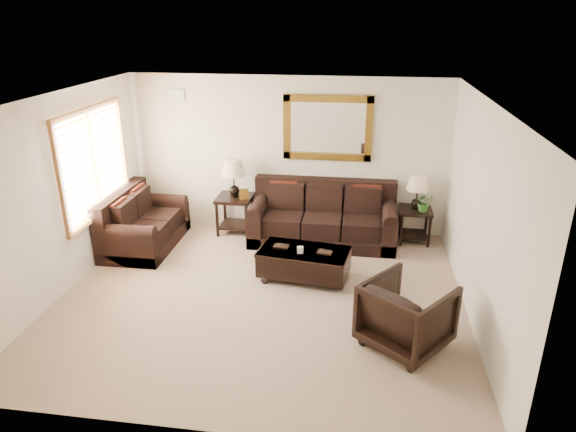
% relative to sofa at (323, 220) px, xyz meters
% --- Properties ---
extents(room, '(5.51, 5.01, 2.71)m').
position_rel_sofa_xyz_m(room, '(-0.69, -2.02, 0.99)').
color(room, gray).
rests_on(room, ground).
extents(window, '(0.07, 1.96, 1.66)m').
position_rel_sofa_xyz_m(window, '(-3.39, -1.12, 1.19)').
color(window, white).
rests_on(window, room).
extents(mirror, '(1.50, 0.06, 1.10)m').
position_rel_sofa_xyz_m(mirror, '(-0.00, 0.45, 1.49)').
color(mirror, '#4B290F').
rests_on(mirror, room).
extents(air_vent, '(0.25, 0.02, 0.18)m').
position_rel_sofa_xyz_m(air_vent, '(-2.59, 0.46, 1.99)').
color(air_vent, '#999999').
rests_on(air_vent, room).
extents(sofa, '(2.44, 1.05, 1.00)m').
position_rel_sofa_xyz_m(sofa, '(0.00, 0.00, 0.00)').
color(sofa, black).
rests_on(sofa, room).
extents(loveseat, '(0.99, 1.67, 0.94)m').
position_rel_sofa_xyz_m(loveseat, '(-2.98, -0.66, -0.02)').
color(loveseat, black).
rests_on(loveseat, room).
extents(end_table_left, '(0.61, 0.61, 1.33)m').
position_rel_sofa_xyz_m(end_table_left, '(-1.57, 0.14, 0.51)').
color(end_table_left, black).
rests_on(end_table_left, room).
extents(end_table_right, '(0.54, 0.54, 1.18)m').
position_rel_sofa_xyz_m(end_table_right, '(1.54, 0.17, 0.41)').
color(end_table_right, black).
rests_on(end_table_right, room).
extents(coffee_table, '(1.39, 0.87, 0.55)m').
position_rel_sofa_xyz_m(coffee_table, '(-0.17, -1.40, -0.09)').
color(coffee_table, black).
rests_on(coffee_table, room).
extents(armchair, '(1.19, 1.18, 0.90)m').
position_rel_sofa_xyz_m(armchair, '(1.20, -2.87, 0.09)').
color(armchair, black).
rests_on(armchair, floor).
extents(potted_plant, '(0.30, 0.33, 0.25)m').
position_rel_sofa_xyz_m(potted_plant, '(1.66, 0.07, 0.35)').
color(potted_plant, '#265B1F').
rests_on(potted_plant, end_table_right).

